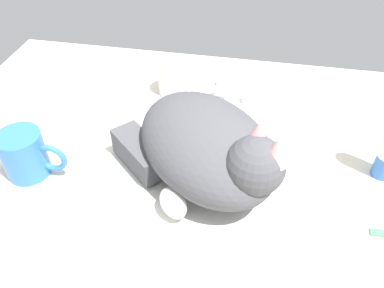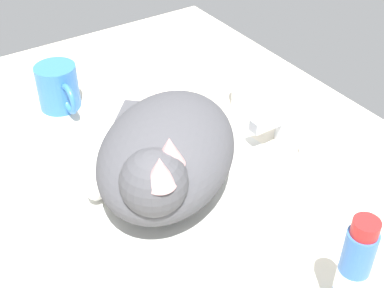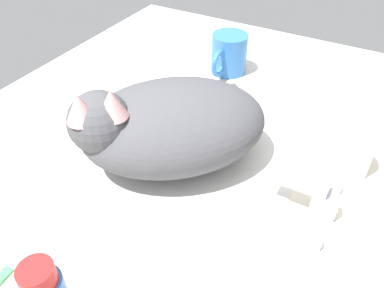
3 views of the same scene
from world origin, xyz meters
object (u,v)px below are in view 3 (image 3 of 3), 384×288
at_px(cat, 167,124).
at_px(coffee_mug, 228,54).
at_px(rinse_cup, 351,152).
at_px(faucet, 317,201).

bearing_deg(cat, coffee_mug, -172.56).
height_order(cat, coffee_mug, cat).
height_order(coffee_mug, rinse_cup, coffee_mug).
distance_m(cat, rinse_cup, 0.28).
bearing_deg(rinse_cup, coffee_mug, -123.13).
bearing_deg(coffee_mug, cat, 7.44).
height_order(faucet, coffee_mug, coffee_mug).
xyz_separation_m(coffee_mug, rinse_cup, (0.19, 0.29, -0.01)).
xyz_separation_m(cat, coffee_mug, (-0.30, -0.04, -0.03)).
height_order(cat, rinse_cup, cat).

